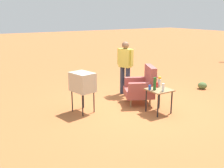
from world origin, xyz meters
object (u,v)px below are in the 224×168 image
Objects in this scene: tv_on_stand at (83,82)px; person_standing at (125,65)px; soda_can_blue at (150,87)px; bottle_short_clear at (163,87)px; armchair at (142,86)px; bottle_wine_green at (155,84)px; soda_can_red at (157,85)px; flower_vase at (159,81)px; side_table at (159,93)px.

tv_on_stand is 0.63× the size of person_standing.
bottle_short_clear reaches higher than soda_can_blue.
armchair is 0.86m from bottle_wine_green.
soda_can_red is 0.15m from flower_vase.
person_standing is at bearing 169.09° from bottle_wine_green.
soda_can_red is 0.29m from bottle_wine_green.
flower_vase reaches higher than soda_can_red.
bottle_wine_green reaches higher than soda_can_blue.
bottle_wine_green is at bearing -58.15° from flower_vase.
person_standing is 1.57m from flower_vase.
soda_can_red is (0.61, -0.02, 0.18)m from armchair.
person_standing is at bearing 173.80° from side_table.
soda_can_blue reaches higher than side_table.
tv_on_stand is at bearing -125.87° from bottle_wine_green.
tv_on_stand is 1.79m from bottle_wine_green.
person_standing is 13.44× the size of soda_can_blue.
armchair is 3.31× the size of bottle_wine_green.
armchair is at bearing -170.56° from flower_vase.
person_standing is at bearing 172.79° from bottle_short_clear.
person_standing is 5.12× the size of bottle_wine_green.
soda_can_blue is at bearing -128.30° from bottle_wine_green.
bottle_wine_green is (-0.01, -0.15, 0.25)m from side_table.
side_table is 1.93× the size of bottle_wine_green.
flower_vase is (0.84, 1.79, -0.02)m from tv_on_stand.
armchair is at bearing 177.73° from soda_can_red.
person_standing reaches higher than armchair.
bottle_short_clear is (1.97, -0.25, -0.22)m from person_standing.
soda_can_blue is at bearing -14.35° from person_standing.
person_standing is 1.80m from bottle_wine_green.
tv_on_stand is 1.98m from flower_vase.
bottle_short_clear is at bearing -16.44° from side_table.
flower_vase is (-0.22, 0.19, 0.24)m from side_table.
tv_on_stand is at bearing -115.20° from flower_vase.
soda_can_red is at bearing -70.65° from flower_vase.
tv_on_stand is at bearing -99.04° from armchair.
flower_vase is at bearing 139.72° from side_table.
armchair is 1.74m from tv_on_stand.
side_table is 0.29m from bottle_wine_green.
soda_can_blue is (0.71, -0.33, 0.18)m from armchair.
person_standing is at bearing 175.58° from soda_can_red.
person_standing reaches higher than bottle_short_clear.
tv_on_stand is 8.44× the size of soda_can_blue.
tv_on_stand reaches higher than soda_can_red.
bottle_wine_green is at bearing 54.13° from tv_on_stand.
tv_on_stand is 1.68m from soda_can_blue.
flower_vase reaches higher than bottle_short_clear.
soda_can_red is (0.88, 1.67, -0.10)m from tv_on_stand.
person_standing is at bearing 165.65° from soda_can_blue.
flower_vase reaches higher than side_table.
person_standing is 1.77m from soda_can_blue.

